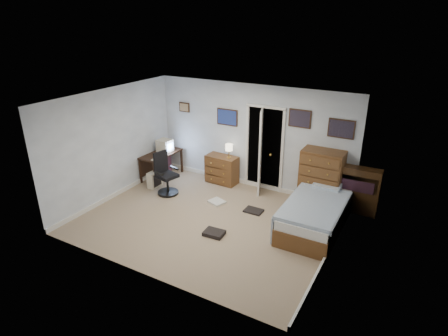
% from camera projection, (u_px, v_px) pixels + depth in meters
% --- Properties ---
extents(floor, '(5.00, 4.00, 0.02)m').
position_uv_depth(floor, '(209.00, 220.00, 7.75)').
color(floor, tan).
rests_on(floor, ground).
extents(computer_desk, '(0.57, 1.17, 0.67)m').
position_uv_depth(computer_desk, '(159.00, 158.00, 9.62)').
color(computer_desk, black).
rests_on(computer_desk, floor).
extents(crt_monitor, '(0.36, 0.33, 0.32)m').
position_uv_depth(crt_monitor, '(165.00, 146.00, 9.57)').
color(crt_monitor, beige).
rests_on(crt_monitor, computer_desk).
extents(keyboard, '(0.15, 0.36, 0.02)m').
position_uv_depth(keyboard, '(158.00, 158.00, 9.16)').
color(keyboard, beige).
rests_on(keyboard, computer_desk).
extents(pc_tower, '(0.20, 0.38, 0.40)m').
position_uv_depth(pc_tower, '(155.00, 179.00, 9.17)').
color(pc_tower, beige).
rests_on(pc_tower, floor).
extents(office_chair, '(0.59, 0.59, 1.01)m').
position_uv_depth(office_chair, '(166.00, 178.00, 8.77)').
color(office_chair, black).
rests_on(office_chair, floor).
extents(media_stack, '(0.17, 0.17, 0.83)m').
position_uv_depth(media_stack, '(167.00, 157.00, 9.98)').
color(media_stack, maroon).
rests_on(media_stack, floor).
extents(low_dresser, '(0.82, 0.45, 0.71)m').
position_uv_depth(low_dresser, '(222.00, 169.00, 9.35)').
color(low_dresser, brown).
rests_on(low_dresser, floor).
extents(table_lamp, '(0.19, 0.19, 0.34)m').
position_uv_depth(table_lamp, '(229.00, 148.00, 9.03)').
color(table_lamp, gold).
rests_on(table_lamp, low_dresser).
extents(doorway, '(0.96, 1.12, 2.05)m').
position_uv_depth(doorway, '(269.00, 146.00, 9.04)').
color(doorway, black).
rests_on(doorway, floor).
extents(tall_dresser, '(0.88, 0.52, 1.29)m').
position_uv_depth(tall_dresser, '(321.00, 179.00, 8.10)').
color(tall_dresser, brown).
rests_on(tall_dresser, floor).
extents(headboard_bookcase, '(1.12, 0.30, 1.01)m').
position_uv_depth(headboard_bookcase, '(352.00, 188.00, 7.94)').
color(headboard_bookcase, brown).
rests_on(headboard_bookcase, floor).
extents(bed, '(1.10, 2.01, 0.66)m').
position_uv_depth(bed, '(315.00, 214.00, 7.34)').
color(bed, brown).
rests_on(bed, floor).
extents(wall_posters, '(4.38, 0.04, 0.60)m').
position_uv_depth(wall_posters, '(275.00, 120.00, 8.42)').
color(wall_posters, '#331E11').
rests_on(wall_posters, floor).
extents(floor_clutter, '(1.29, 1.52, 0.08)m').
position_uv_depth(floor_clutter, '(225.00, 218.00, 7.75)').
color(floor_clutter, black).
rests_on(floor_clutter, floor).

